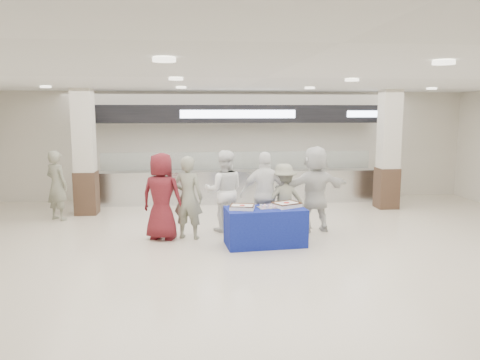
{
  "coord_description": "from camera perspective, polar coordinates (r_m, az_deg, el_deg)",
  "views": [
    {
      "loc": [
        -1.19,
        -7.96,
        2.66
      ],
      "look_at": [
        -0.28,
        1.6,
        1.22
      ],
      "focal_mm": 35.0,
      "sensor_mm": 36.0,
      "label": 1
    }
  ],
  "objects": [
    {
      "name": "soldier_bg",
      "position": [
        12.16,
        -21.43,
        -0.62
      ],
      "size": [
        0.74,
        0.68,
        1.7
      ],
      "primitive_type": "imported",
      "rotation": [
        0.0,
        0.0,
        2.56
      ],
      "color": "slate",
      "rests_on": "ground"
    },
    {
      "name": "display_table",
      "position": [
        9.31,
        3.08,
        -5.7
      ],
      "size": [
        1.62,
        0.93,
        0.75
      ],
      "primitive_type": "cube",
      "rotation": [
        0.0,
        0.0,
        0.1
      ],
      "color": "navy",
      "rests_on": "ground"
    },
    {
      "name": "cupcake_tray",
      "position": [
        9.24,
        3.42,
        -3.22
      ],
      "size": [
        0.43,
        0.35,
        0.06
      ],
      "color": "#B4B5BA",
      "rests_on": "display_table"
    },
    {
      "name": "serving_line",
      "position": [
        13.5,
        -0.34,
        2.14
      ],
      "size": [
        8.7,
        0.85,
        2.8
      ],
      "color": "silver",
      "rests_on": "ground"
    },
    {
      "name": "soldier_b",
      "position": [
        9.92,
        5.32,
        -2.47
      ],
      "size": [
        1.09,
        0.75,
        1.55
      ],
      "primitive_type": "imported",
      "rotation": [
        0.0,
        0.0,
        3.32
      ],
      "color": "slate",
      "rests_on": "ground"
    },
    {
      "name": "chef_short",
      "position": [
        9.83,
        3.13,
        -1.79
      ],
      "size": [
        1.11,
        0.59,
        1.8
      ],
      "primitive_type": "imported",
      "rotation": [
        0.0,
        0.0,
        3.0
      ],
      "color": "white",
      "rests_on": "ground"
    },
    {
      "name": "column_right",
      "position": [
        13.27,
        17.62,
        3.24
      ],
      "size": [
        0.55,
        0.55,
        3.2
      ],
      "color": "#382519",
      "rests_on": "ground"
    },
    {
      "name": "soldier_a",
      "position": [
        9.73,
        -6.35,
        -2.14
      ],
      "size": [
        0.73,
        0.6,
        1.74
      ],
      "primitive_type": "imported",
      "rotation": [
        0.0,
        0.0,
        2.81
      ],
      "color": "slate",
      "rests_on": "ground"
    },
    {
      "name": "column_left",
      "position": [
        12.53,
        -18.4,
        2.92
      ],
      "size": [
        0.55,
        0.55,
        3.2
      ],
      "color": "#382519",
      "rests_on": "ground"
    },
    {
      "name": "sheet_cake_right",
      "position": [
        9.36,
        5.69,
        -2.96
      ],
      "size": [
        0.62,
        0.57,
        0.1
      ],
      "color": "white",
      "rests_on": "display_table"
    },
    {
      "name": "sheet_cake_left",
      "position": [
        9.11,
        0.27,
        -3.27
      ],
      "size": [
        0.52,
        0.45,
        0.1
      ],
      "color": "white",
      "rests_on": "display_table"
    },
    {
      "name": "civilian_white",
      "position": [
        10.37,
        9.1,
        -1.08
      ],
      "size": [
        1.84,
        0.98,
        1.9
      ],
      "primitive_type": "imported",
      "rotation": [
        0.0,
        0.0,
        3.39
      ],
      "color": "silver",
      "rests_on": "ground"
    },
    {
      "name": "civilian_maroon",
      "position": [
        9.75,
        -9.51,
        -1.99
      ],
      "size": [
        1.02,
        0.83,
        1.8
      ],
      "primitive_type": "imported",
      "rotation": [
        0.0,
        0.0,
        2.8
      ],
      "color": "maroon",
      "rests_on": "ground"
    },
    {
      "name": "chef_tall",
      "position": [
        10.3,
        -1.94,
        -1.34
      ],
      "size": [
        0.91,
        0.73,
        1.79
      ],
      "primitive_type": "imported",
      "rotation": [
        0.0,
        0.0,
        3.08
      ],
      "color": "white",
      "rests_on": "ground"
    },
    {
      "name": "ground",
      "position": [
        8.48,
        2.95,
        -9.77
      ],
      "size": [
        14.0,
        14.0,
        0.0
      ],
      "primitive_type": "plane",
      "color": "beige",
      "rests_on": "ground"
    }
  ]
}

